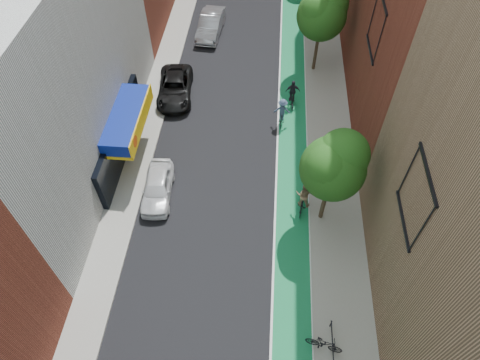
% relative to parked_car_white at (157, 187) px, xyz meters
% --- Properties ---
extents(bike_lane, '(2.00, 68.00, 0.01)m').
position_rel_parked_car_white_xyz_m(bike_lane, '(8.04, 15.05, -0.70)').
color(bike_lane, '#15773F').
rests_on(bike_lane, ground).
extents(sidewalk_left, '(2.00, 68.00, 0.15)m').
position_rel_parked_car_white_xyz_m(sidewalk_left, '(-1.96, 15.05, -0.63)').
color(sidewalk_left, gray).
rests_on(sidewalk_left, ground).
extents(sidewalk_right, '(3.00, 68.00, 0.15)m').
position_rel_parked_car_white_xyz_m(sidewalk_right, '(10.54, 15.05, -0.63)').
color(sidewalk_right, gray).
rests_on(sidewalk_right, ground).
extents(building_left_white, '(8.00, 20.00, 12.00)m').
position_rel_parked_car_white_xyz_m(building_left_white, '(-6.96, 3.05, 5.29)').
color(building_left_white, silver).
rests_on(building_left_white, ground).
extents(tree_near, '(3.40, 3.36, 6.42)m').
position_rel_parked_car_white_xyz_m(tree_near, '(9.68, -0.93, 3.95)').
color(tree_near, '#332619').
rests_on(tree_near, ground).
extents(tree_mid, '(3.55, 3.53, 6.74)m').
position_rel_parked_car_white_xyz_m(tree_mid, '(9.68, 13.07, 4.18)').
color(tree_mid, '#332619').
rests_on(tree_mid, ground).
extents(parked_car_white, '(1.93, 4.24, 1.41)m').
position_rel_parked_car_white_xyz_m(parked_car_white, '(0.00, 0.00, 0.00)').
color(parked_car_white, silver).
rests_on(parked_car_white, ground).
extents(parked_car_black, '(2.88, 5.35, 1.43)m').
position_rel_parked_car_white_xyz_m(parked_car_black, '(-0.56, 9.18, 0.01)').
color(parked_car_black, black).
rests_on(parked_car_black, ground).
extents(parked_car_silver, '(2.12, 5.14, 1.65)m').
position_rel_parked_car_white_xyz_m(parked_car_silver, '(1.04, 17.56, 0.12)').
color(parked_car_silver, '#92959A').
rests_on(parked_car_silver, ground).
extents(cyclist_lane_near, '(1.00, 1.82, 2.20)m').
position_rel_parked_car_white_xyz_m(cyclist_lane_near, '(8.57, -0.33, 0.24)').
color(cyclist_lane_near, black).
rests_on(cyclist_lane_near, ground).
extents(cyclist_lane_mid, '(1.03, 1.67, 2.05)m').
position_rel_parked_car_white_xyz_m(cyclist_lane_mid, '(7.95, 8.81, 0.09)').
color(cyclist_lane_mid, black).
rests_on(cyclist_lane_mid, ground).
extents(cyclist_lane_far, '(1.14, 1.51, 2.07)m').
position_rel_parked_car_white_xyz_m(cyclist_lane_far, '(7.24, 6.78, 0.26)').
color(cyclist_lane_far, black).
rests_on(cyclist_lane_far, ground).
extents(parked_bike_mid, '(1.82, 0.90, 1.05)m').
position_rel_parked_car_white_xyz_m(parked_bike_mid, '(9.44, -8.41, -0.03)').
color(parked_bike_mid, black).
rests_on(parked_bike_mid, sidewalk_right).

